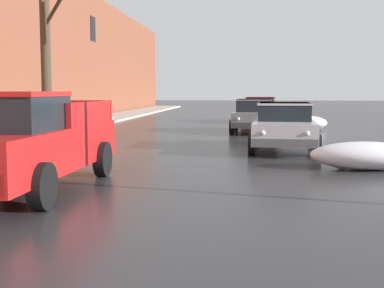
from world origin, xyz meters
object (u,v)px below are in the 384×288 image
Objects in this scene: sedan_silver_parked_kerbside_close at (284,125)px; sedan_grey_parked_kerbside_mid at (254,115)px; sedan_maroon_parked_far_down_block at (261,109)px; pickup_truck_red_approaching_near_lane at (20,141)px; bare_tree_mid_block at (46,28)px.

sedan_silver_parked_kerbside_close is 1.07× the size of sedan_grey_parked_kerbside_mid.
sedan_maroon_parked_far_down_block is at bearing 86.24° from sedan_grey_parked_kerbside_mid.
sedan_silver_parked_kerbside_close is 14.12m from sedan_maroon_parked_far_down_block.
pickup_truck_red_approaching_near_lane is 8.68m from sedan_silver_parked_kerbside_close.
sedan_maroon_parked_far_down_block is at bearing 77.11° from pickup_truck_red_approaching_near_lane.
sedan_grey_parked_kerbside_mid is at bearing 72.45° from pickup_truck_red_approaching_near_lane.
sedan_maroon_parked_far_down_block is (0.49, 7.38, 0.00)m from sedan_grey_parked_kerbside_mid.
bare_tree_mid_block is 1.71× the size of sedan_maroon_parked_far_down_block.
bare_tree_mid_block reaches higher than sedan_silver_parked_kerbside_close.
sedan_grey_parked_kerbside_mid is (-0.77, 6.75, -0.00)m from sedan_silver_parked_kerbside_close.
bare_tree_mid_block is 9.24m from sedan_grey_parked_kerbside_mid.
bare_tree_mid_block is 1.44× the size of pickup_truck_red_approaching_near_lane.
sedan_grey_parked_kerbside_mid is at bearing -93.76° from sedan_maroon_parked_far_down_block.
bare_tree_mid_block is 1.70× the size of sedan_silver_parked_kerbside_close.
pickup_truck_red_approaching_near_lane is at bearing -126.16° from sedan_silver_parked_kerbside_close.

